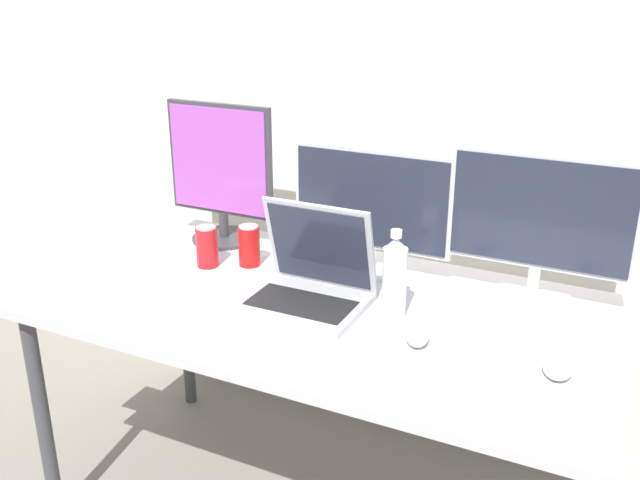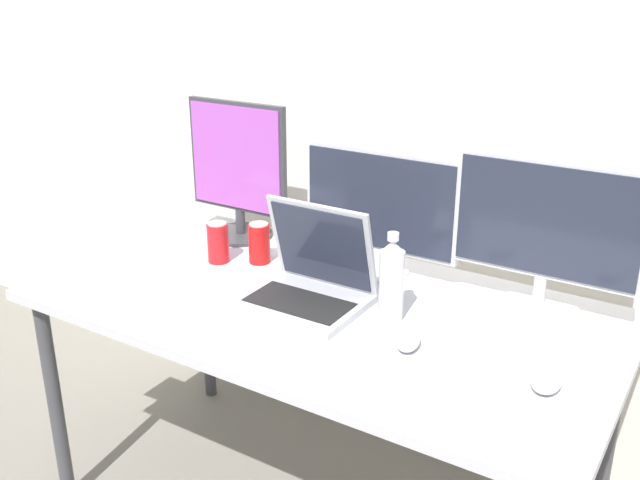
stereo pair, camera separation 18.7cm
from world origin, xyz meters
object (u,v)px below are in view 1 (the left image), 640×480
(work_desk, at_px, (320,321))
(mouse_by_keyboard, at_px, (558,367))
(monitor_right, at_px, (540,224))
(monitor_left, at_px, (221,172))
(water_bottle, at_px, (395,277))
(keyboard_main, at_px, (64,293))
(soda_can_near_keyboard, at_px, (249,246))
(soda_can_by_laptop, at_px, (207,247))
(mouse_by_laptop, at_px, (417,335))
(monitor_center, at_px, (371,207))
(laptop_silver, at_px, (310,281))

(work_desk, distance_m, mouse_by_keyboard, 0.65)
(work_desk, bearing_deg, monitor_right, 26.76)
(monitor_right, relative_size, mouse_by_keyboard, 4.57)
(monitor_left, height_order, water_bottle, monitor_left)
(work_desk, relative_size, keyboard_main, 3.68)
(work_desk, xyz_separation_m, keyboard_main, (-0.65, -0.28, 0.07))
(keyboard_main, relative_size, soda_can_near_keyboard, 3.42)
(soda_can_near_keyboard, height_order, soda_can_by_laptop, same)
(monitor_right, xyz_separation_m, soda_can_near_keyboard, (-0.82, -0.12, -0.16))
(mouse_by_keyboard, distance_m, mouse_by_laptop, 0.33)
(work_desk, height_order, keyboard_main, keyboard_main)
(monitor_left, height_order, monitor_right, monitor_left)
(monitor_right, bearing_deg, work_desk, -153.24)
(soda_can_near_keyboard, bearing_deg, monitor_right, 8.49)
(work_desk, xyz_separation_m, monitor_right, (0.52, 0.26, 0.28))
(keyboard_main, relative_size, soda_can_by_laptop, 3.42)
(work_desk, relative_size, monitor_right, 3.26)
(work_desk, height_order, soda_can_near_keyboard, soda_can_near_keyboard)
(monitor_center, relative_size, mouse_by_keyboard, 4.57)
(monitor_left, xyz_separation_m, mouse_by_laptop, (0.80, -0.38, -0.22))
(monitor_left, distance_m, soda_can_near_keyboard, 0.29)
(monitor_left, distance_m, laptop_silver, 0.58)
(work_desk, bearing_deg, keyboard_main, -157.06)
(monitor_right, bearing_deg, soda_can_by_laptop, -168.75)
(monitor_center, distance_m, laptop_silver, 0.31)
(monitor_center, height_order, soda_can_near_keyboard, monitor_center)
(mouse_by_laptop, bearing_deg, mouse_by_keyboard, -19.67)
(laptop_silver, xyz_separation_m, soda_can_by_laptop, (-0.39, 0.09, 0.00))
(monitor_left, xyz_separation_m, monitor_right, (1.01, -0.02, -0.01))
(keyboard_main, bearing_deg, soda_can_by_laptop, 55.36)
(monitor_left, xyz_separation_m, keyboard_main, (-0.16, -0.56, -0.22))
(water_bottle, relative_size, soda_can_by_laptop, 1.89)
(soda_can_near_keyboard, bearing_deg, mouse_by_keyboard, -14.03)
(monitor_left, relative_size, monitor_right, 0.94)
(work_desk, distance_m, keyboard_main, 0.71)
(keyboard_main, xyz_separation_m, water_bottle, (0.86, 0.29, 0.10))
(monitor_center, distance_m, water_bottle, 0.32)
(laptop_silver, height_order, mouse_by_laptop, laptop_silver)
(work_desk, height_order, laptop_silver, laptop_silver)
(work_desk, height_order, soda_can_by_laptop, soda_can_by_laptop)
(monitor_left, distance_m, mouse_by_laptop, 0.91)
(work_desk, bearing_deg, soda_can_near_keyboard, 155.77)
(laptop_silver, distance_m, water_bottle, 0.24)
(work_desk, height_order, monitor_right, monitor_right)
(monitor_right, distance_m, soda_can_by_laptop, 0.96)
(work_desk, bearing_deg, water_bottle, 3.10)
(mouse_by_keyboard, relative_size, soda_can_near_keyboard, 0.84)
(laptop_silver, bearing_deg, monitor_left, 147.74)
(mouse_by_keyboard, xyz_separation_m, water_bottle, (-0.43, 0.11, 0.09))
(monitor_center, bearing_deg, keyboard_main, -142.10)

